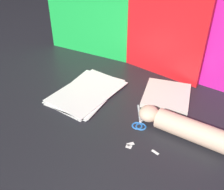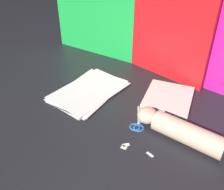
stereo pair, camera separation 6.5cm
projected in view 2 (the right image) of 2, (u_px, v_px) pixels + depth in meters
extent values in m
plane|color=black|center=(105.00, 106.00, 1.12)|extent=(6.00, 6.00, 0.00)
cube|color=green|center=(110.00, 13.00, 1.37)|extent=(0.70, 0.07, 0.50)
cube|color=red|center=(148.00, 25.00, 1.27)|extent=(0.64, 0.10, 0.46)
cube|color=#D81E9E|center=(216.00, 29.00, 1.08)|extent=(0.55, 0.05, 0.57)
cube|color=white|center=(89.00, 92.00, 1.21)|extent=(0.23, 0.34, 0.00)
cube|color=white|center=(88.00, 91.00, 1.20)|extent=(0.24, 0.35, 0.00)
cube|color=white|center=(89.00, 91.00, 1.20)|extent=(0.24, 0.35, 0.00)
cube|color=white|center=(89.00, 90.00, 1.20)|extent=(0.25, 0.35, 0.00)
cube|color=silver|center=(168.00, 97.00, 1.15)|extent=(0.25, 0.26, 0.02)
sphere|color=silver|center=(139.00, 123.00, 1.02)|extent=(0.01, 0.01, 0.01)
cylinder|color=silver|center=(139.00, 114.00, 1.07)|extent=(0.06, 0.10, 0.01)
torus|color=blue|center=(139.00, 127.00, 1.00)|extent=(0.06, 0.06, 0.01)
cylinder|color=silver|center=(146.00, 116.00, 1.06)|extent=(0.01, 0.11, 0.01)
torus|color=blue|center=(135.00, 126.00, 1.01)|extent=(0.05, 0.05, 0.01)
cylinder|color=beige|center=(188.00, 133.00, 0.93)|extent=(0.26, 0.08, 0.08)
ellipsoid|color=beige|center=(147.00, 115.00, 1.01)|extent=(0.08, 0.08, 0.06)
cube|color=white|center=(124.00, 147.00, 0.92)|extent=(0.02, 0.02, 0.00)
cube|color=white|center=(150.00, 154.00, 0.89)|extent=(0.03, 0.02, 0.00)
cube|color=white|center=(126.00, 145.00, 0.93)|extent=(0.03, 0.03, 0.00)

